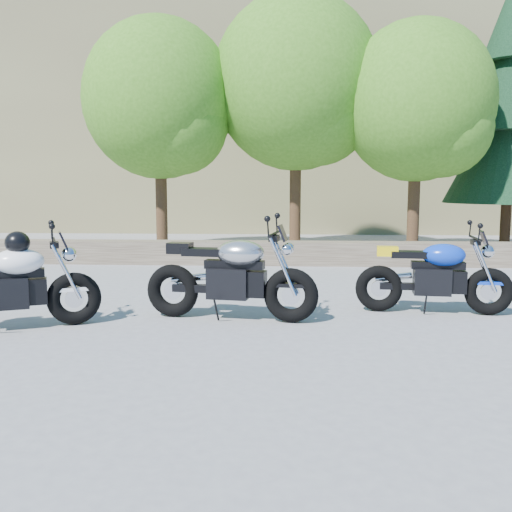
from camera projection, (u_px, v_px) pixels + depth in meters
The scene contains 10 objects.
ground at pixel (235, 327), 6.95m from camera, with size 90.00×90.00×0.00m, color slate.
stone_wall at pixel (259, 253), 12.36m from camera, with size 22.00×0.55×0.50m, color brown.
hillside at pixel (330, 86), 33.57m from camera, with size 80.00×30.00×15.00m, color brown.
tree_decid_left at pixel (163, 105), 13.70m from camera, with size 3.67×3.67×5.62m.
tree_decid_mid at pixel (301, 89), 13.85m from camera, with size 4.08×4.08×6.24m.
tree_decid_right at pixel (422, 107), 13.17m from camera, with size 3.54×3.54×5.41m.
conifer_near at pixel (512, 106), 14.25m from camera, with size 3.17×3.17×7.06m.
silver_bike at pixel (232, 277), 7.27m from camera, with size 2.26×0.71×1.14m.
white_bike at pixel (7, 282), 6.74m from camera, with size 2.02×1.03×1.18m.
blue_bike at pixel (435, 276), 7.64m from camera, with size 2.07×0.65×1.04m.
Camera 1 is at (0.65, -6.76, 1.73)m, focal length 40.00 mm.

